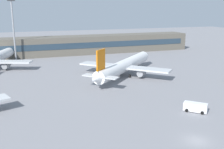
# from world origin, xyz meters

# --- Properties ---
(ground_plane) EXTENTS (400.00, 400.00, 0.00)m
(ground_plane) POSITION_xyz_m (0.00, 40.00, 0.00)
(ground_plane) COLOR gray
(terminal_building) EXTENTS (121.76, 12.13, 9.00)m
(terminal_building) POSITION_xyz_m (0.00, 98.66, 4.50)
(terminal_building) COLOR #5B564C
(terminal_building) RESTS_ON ground_plane
(airplane_mid) EXTENTS (35.84, 35.56, 11.54)m
(airplane_mid) POSITION_xyz_m (6.53, 49.03, 3.52)
(airplane_mid) COLOR white
(airplane_mid) RESTS_ON ground_plane
(service_van_white) EXTENTS (5.07, 5.12, 2.08)m
(service_van_white) POSITION_xyz_m (8.36, 11.79, 1.11)
(service_van_white) COLOR white
(service_van_white) RESTS_ON ground_plane
(floodlight_tower_west) EXTENTS (3.20, 0.80, 26.82)m
(floodlight_tower_west) POSITION_xyz_m (-28.95, 89.92, 15.45)
(floodlight_tower_west) COLOR gray
(floodlight_tower_west) RESTS_ON ground_plane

